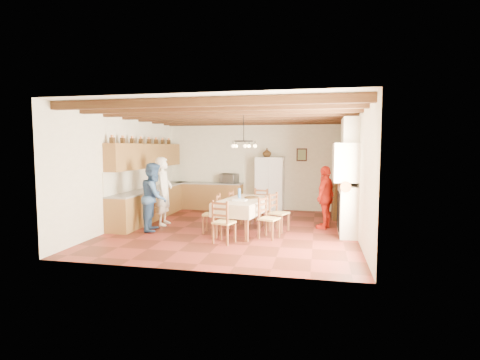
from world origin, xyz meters
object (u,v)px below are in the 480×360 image
(refrigerator, at_px, (270,184))
(dining_table, at_px, (244,203))
(person_woman_blue, at_px, (154,197))
(person_man, at_px, (164,191))
(person_woman_red, at_px, (325,197))
(chair_left_far, at_px, (225,209))
(microwave, at_px, (229,178))
(chair_end_near, at_px, (224,221))
(hutch, at_px, (341,183))
(chair_right_far, at_px, (279,212))
(chair_right_near, at_px, (269,218))
(chair_left_near, at_px, (212,213))
(chair_end_far, at_px, (259,206))

(refrigerator, height_order, dining_table, refrigerator)
(person_woman_blue, bearing_deg, person_man, -9.88)
(dining_table, relative_size, person_woman_red, 1.23)
(chair_left_far, distance_m, microwave, 2.81)
(chair_left_far, bearing_deg, person_man, -84.86)
(person_woman_red, bearing_deg, chair_left_far, -59.63)
(chair_end_near, distance_m, microwave, 4.43)
(hutch, relative_size, chair_end_near, 2.19)
(dining_table, relative_size, chair_left_far, 2.09)
(chair_right_far, bearing_deg, chair_left_far, 105.48)
(chair_right_near, height_order, person_woman_red, person_woman_red)
(refrigerator, xyz_separation_m, chair_right_near, (0.45, -3.68, -0.41))
(dining_table, relative_size, person_woman_blue, 1.17)
(chair_left_near, distance_m, person_man, 1.71)
(person_man, distance_m, microwave, 3.00)
(dining_table, relative_size, chair_right_near, 2.09)
(person_woman_blue, height_order, person_woman_red, person_woman_blue)
(chair_right_far, bearing_deg, person_man, 110.89)
(chair_left_far, height_order, person_woman_red, person_woman_red)
(chair_end_far, bearing_deg, person_woman_blue, -136.55)
(chair_right_far, height_order, chair_end_far, same)
(hutch, bearing_deg, chair_left_near, -141.53)
(chair_left_near, relative_size, chair_right_far, 1.00)
(chair_right_far, height_order, person_man, person_man)
(chair_right_far, distance_m, chair_end_far, 1.02)
(chair_right_far, bearing_deg, hutch, -13.84)
(chair_end_near, xyz_separation_m, chair_end_far, (0.42, 2.19, 0.00))
(person_woman_blue, bearing_deg, chair_left_far, -78.43)
(chair_right_near, bearing_deg, dining_table, 73.50)
(person_woman_blue, distance_m, microwave, 3.62)
(microwave, bearing_deg, person_woman_red, -20.36)
(hutch, relative_size, chair_right_near, 2.19)
(dining_table, distance_m, chair_right_near, 0.90)
(dining_table, height_order, chair_end_far, chair_end_far)
(person_man, bearing_deg, chair_end_far, -82.16)
(person_woman_red, xyz_separation_m, microwave, (-3.12, 2.30, 0.24))
(microwave, bearing_deg, chair_left_near, -67.60)
(refrigerator, height_order, person_man, person_man)
(chair_left_near, bearing_deg, refrigerator, 159.39)
(hutch, bearing_deg, chair_right_far, -127.96)
(refrigerator, relative_size, microwave, 3.17)
(chair_left_near, height_order, person_man, person_man)
(chair_end_far, distance_m, microwave, 2.56)
(refrigerator, distance_m, chair_right_far, 2.98)
(chair_left_near, relative_size, person_man, 0.52)
(chair_left_near, bearing_deg, chair_end_far, 139.34)
(chair_left_near, bearing_deg, chair_end_near, 27.13)
(chair_right_near, height_order, chair_end_near, same)
(refrigerator, bearing_deg, microwave, -178.74)
(chair_left_near, xyz_separation_m, chair_end_near, (0.54, -0.89, 0.00))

